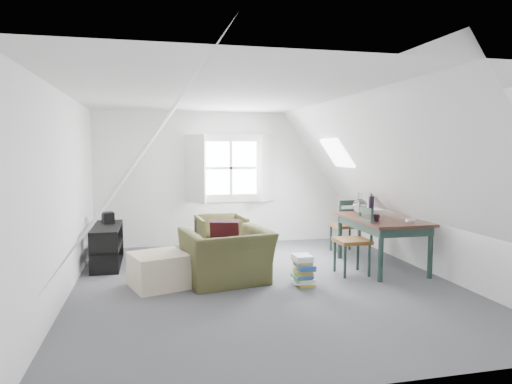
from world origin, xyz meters
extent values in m
plane|color=#4C4C51|center=(0.00, 0.00, 0.00)|extent=(5.50, 5.50, 0.00)
plane|color=white|center=(0.00, 0.00, 2.50)|extent=(5.50, 5.50, 0.00)
plane|color=white|center=(0.00, 2.75, 1.25)|extent=(5.00, 0.00, 5.00)
plane|color=white|center=(0.00, -2.75, 1.25)|extent=(5.00, 0.00, 5.00)
plane|color=white|center=(-2.50, 0.00, 1.25)|extent=(0.00, 5.50, 5.50)
plane|color=white|center=(2.50, 0.00, 1.25)|extent=(0.00, 5.50, 5.50)
plane|color=white|center=(-1.55, 0.00, 1.78)|extent=(3.19, 5.50, 4.48)
plane|color=white|center=(1.55, 0.00, 1.78)|extent=(3.19, 5.50, 4.48)
cube|color=white|center=(0.00, 2.73, 1.45)|extent=(1.30, 0.04, 1.30)
cube|color=white|center=(-0.68, 2.57, 1.45)|extent=(0.35, 0.35, 1.25)
cube|color=white|center=(0.68, 2.57, 1.45)|extent=(0.35, 0.35, 1.25)
cube|color=white|center=(0.00, 2.72, 1.45)|extent=(1.00, 0.02, 1.00)
cube|color=white|center=(0.00, 2.70, 1.45)|extent=(1.08, 0.04, 0.05)
cube|color=white|center=(0.00, 2.70, 1.45)|extent=(0.05, 0.04, 1.08)
cube|color=white|center=(1.55, 1.30, 1.75)|extent=(0.35, 0.75, 0.47)
imported|color=#434321|center=(-0.50, 0.19, 0.00)|extent=(1.27, 1.16, 0.72)
imported|color=#434321|center=(-0.36, 1.62, 0.00)|extent=(0.83, 0.85, 0.72)
cube|color=#3A0F17|center=(-0.50, 0.34, 0.65)|extent=(0.44, 0.32, 0.41)
cube|color=#C8B497|center=(-1.40, 0.19, 0.22)|extent=(0.85, 0.85, 0.45)
cube|color=black|center=(1.94, 0.44, 0.75)|extent=(0.93, 1.54, 0.04)
cube|color=#1D312A|center=(1.94, 0.44, 0.67)|extent=(0.82, 1.44, 0.12)
cylinder|color=#1D312A|center=(1.56, -0.25, 0.37)|extent=(0.07, 0.07, 0.73)
cylinder|color=#1D312A|center=(2.32, -0.25, 0.37)|extent=(0.07, 0.07, 0.73)
cylinder|color=#1D312A|center=(1.56, 1.13, 0.37)|extent=(0.07, 0.07, 0.73)
cylinder|color=#1D312A|center=(2.32, 1.13, 0.37)|extent=(0.07, 0.07, 0.73)
sphere|color=silver|center=(1.79, 0.89, 0.90)|extent=(0.24, 0.24, 0.24)
cylinder|color=silver|center=(1.79, 0.89, 1.05)|extent=(0.07, 0.07, 0.13)
cylinder|color=black|center=(2.04, 0.99, 0.91)|extent=(0.09, 0.09, 0.27)
cylinder|color=#3F2D1E|center=(2.04, 0.99, 1.20)|extent=(0.03, 0.06, 0.48)
cylinder|color=#3F2D1E|center=(2.05, 1.00, 1.20)|extent=(0.05, 0.07, 0.48)
cylinder|color=#3F2D1E|center=(2.03, 0.98, 1.20)|extent=(0.06, 0.08, 0.47)
imported|color=black|center=(1.69, 0.14, 0.77)|extent=(0.11, 0.11, 0.10)
cube|color=white|center=(2.14, -0.01, 0.79)|extent=(0.13, 0.09, 0.04)
cube|color=brown|center=(1.81, 1.51, 0.48)|extent=(0.45, 0.45, 0.05)
cylinder|color=#1D312A|center=(1.99, 1.69, 0.23)|extent=(0.04, 0.04, 0.46)
cylinder|color=#1D312A|center=(1.99, 1.33, 0.23)|extent=(0.04, 0.04, 0.46)
cylinder|color=#1D312A|center=(1.63, 1.69, 0.23)|extent=(0.04, 0.04, 0.46)
cylinder|color=#1D312A|center=(1.63, 1.33, 0.23)|extent=(0.04, 0.04, 0.46)
cylinder|color=#1D312A|center=(1.99, 1.31, 0.71)|extent=(0.04, 0.04, 0.48)
cylinder|color=#1D312A|center=(1.63, 1.31, 0.71)|extent=(0.04, 0.04, 0.48)
cube|color=#1D312A|center=(1.81, 1.31, 0.90)|extent=(0.36, 0.03, 0.08)
cube|color=#1D312A|center=(1.81, 1.31, 0.76)|extent=(0.36, 0.03, 0.06)
cube|color=brown|center=(1.34, 0.20, 0.49)|extent=(0.46, 0.46, 0.05)
cylinder|color=#1D312A|center=(1.16, 0.39, 0.23)|extent=(0.04, 0.04, 0.47)
cylinder|color=#1D312A|center=(1.53, 0.39, 0.23)|extent=(0.04, 0.04, 0.47)
cylinder|color=#1D312A|center=(1.16, 0.02, 0.23)|extent=(0.04, 0.04, 0.47)
cylinder|color=#1D312A|center=(1.53, 0.02, 0.23)|extent=(0.04, 0.04, 0.47)
cylinder|color=#1D312A|center=(1.55, 0.39, 0.73)|extent=(0.04, 0.04, 0.49)
cylinder|color=#1D312A|center=(1.55, 0.02, 0.73)|extent=(0.04, 0.04, 0.49)
cube|color=#1D312A|center=(1.55, 0.20, 0.92)|extent=(0.03, 0.37, 0.09)
cube|color=#1D312A|center=(1.55, 0.20, 0.78)|extent=(0.03, 0.37, 0.07)
cube|color=black|center=(-2.16, 1.53, 0.02)|extent=(0.41, 1.22, 0.03)
cube|color=black|center=(-2.16, 1.53, 0.30)|extent=(0.41, 1.22, 0.03)
cube|color=black|center=(-2.16, 1.53, 0.61)|extent=(0.41, 1.22, 0.03)
cube|color=black|center=(-2.16, 0.93, 0.30)|extent=(0.41, 0.03, 0.61)
cube|color=black|center=(-2.16, 2.12, 0.30)|extent=(0.41, 0.03, 0.61)
cube|color=#264C99|center=(-2.16, 1.17, 0.13)|extent=(0.18, 0.20, 0.22)
cube|color=red|center=(-2.16, 1.63, 0.13)|extent=(0.18, 0.24, 0.22)
cube|color=white|center=(-2.16, 1.32, 0.43)|extent=(0.18, 0.22, 0.20)
cube|color=black|center=(-2.16, 1.78, 0.70)|extent=(0.22, 0.27, 0.19)
cube|color=#B29933|center=(0.50, -0.17, 0.02)|extent=(0.21, 0.28, 0.03)
cube|color=white|center=(0.47, -0.15, 0.05)|extent=(0.27, 0.31, 0.03)
cube|color=white|center=(0.51, -0.17, 0.09)|extent=(0.23, 0.30, 0.04)
cube|color=#337F4C|center=(0.45, -0.16, 0.12)|extent=(0.23, 0.29, 0.03)
cube|color=#264C99|center=(0.48, -0.19, 0.15)|extent=(0.25, 0.32, 0.03)
cube|color=#B29933|center=(0.48, -0.16, 0.17)|extent=(0.22, 0.28, 0.03)
cube|color=#B29933|center=(0.48, -0.14, 0.20)|extent=(0.25, 0.31, 0.04)
cube|color=#264C99|center=(0.51, -0.18, 0.24)|extent=(0.25, 0.32, 0.04)
cube|color=#264C99|center=(0.49, -0.19, 0.27)|extent=(0.25, 0.31, 0.03)
cube|color=#B29933|center=(0.48, -0.13, 0.31)|extent=(0.23, 0.29, 0.04)
cube|color=white|center=(0.47, -0.14, 0.35)|extent=(0.23, 0.27, 0.04)
cube|color=white|center=(0.47, -0.14, 0.39)|extent=(0.23, 0.28, 0.03)
camera|label=1|loc=(-1.46, -5.81, 1.82)|focal=32.00mm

